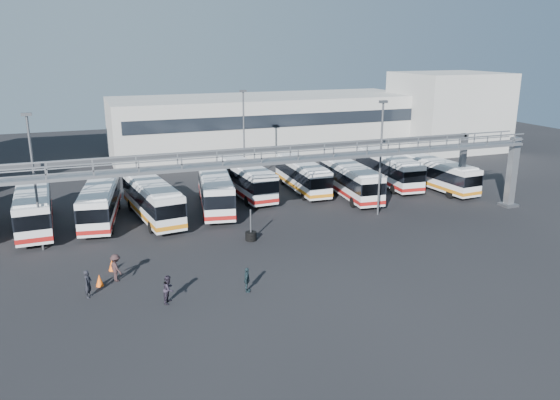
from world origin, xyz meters
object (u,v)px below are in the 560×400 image
object	(u,v)px
bus_7	(350,179)
pedestrian_a	(88,284)
light_pole_mid	(381,152)
pedestrian_d	(247,280)
bus_4	(215,189)
bus_1	(34,207)
bus_6	(302,175)
cone_left	(99,280)
light_pole_left	(34,175)
bus_2	(100,201)
bus_5	(245,178)
bus_8	(388,168)
pedestrian_b	(169,289)
bus_3	(152,199)
tire_stack	(251,235)
pedestrian_c	(116,268)
cone_right	(112,265)
bus_9	(437,173)
light_pole_back	(244,132)

from	to	relation	value
bus_7	pedestrian_a	world-z (taller)	bus_7
light_pole_mid	pedestrian_d	xyz separation A→B (m)	(-15.83, -11.26, -4.93)
light_pole_mid	bus_4	xyz separation A→B (m)	(-13.33, 6.77, -3.81)
bus_1	bus_6	size ratio (longest dim) A/B	1.09
bus_1	bus_6	distance (m)	25.72
bus_1	cone_left	size ratio (longest dim) A/B	14.71
light_pole_left	pedestrian_a	world-z (taller)	light_pole_left
bus_2	bus_6	world-z (taller)	bus_2
light_pole_mid	bus_5	world-z (taller)	light_pole_mid
bus_8	pedestrian_a	bearing A→B (deg)	-146.69
bus_6	pedestrian_b	distance (m)	27.24
bus_3	light_pole_left	bearing A→B (deg)	-159.48
tire_stack	light_pole_left	bearing A→B (deg)	167.02
bus_4	bus_3	bearing A→B (deg)	-159.59
bus_7	pedestrian_c	bearing A→B (deg)	-146.78
pedestrian_b	pedestrian_c	xyz separation A→B (m)	(-2.68, 4.31, 0.05)
bus_1	bus_7	bearing A→B (deg)	-2.75
pedestrian_c	tire_stack	world-z (taller)	tire_stack
bus_3	bus_5	xyz separation A→B (m)	(9.83, 4.52, -0.02)
bus_3	bus_4	world-z (taller)	bus_4
bus_2	pedestrian_d	world-z (taller)	bus_2
pedestrian_c	bus_6	bearing A→B (deg)	-72.88
light_pole_left	pedestrian_a	distance (m)	11.14
bus_7	cone_left	xyz separation A→B (m)	(-24.70, -13.34, -1.46)
pedestrian_d	cone_right	distance (m)	9.96
bus_5	bus_6	size ratio (longest dim) A/B	1.06
bus_2	cone_right	size ratio (longest dim) A/B	14.65
bus_9	pedestrian_c	world-z (taller)	bus_9
light_pole_left	tire_stack	bearing A→B (deg)	-12.98
light_pole_mid	cone_left	bearing A→B (deg)	-163.62
bus_9	pedestrian_a	distance (m)	38.08
light_pole_left	pedestrian_d	bearing A→B (deg)	-45.20
bus_1	bus_5	world-z (taller)	bus_1
tire_stack	bus_8	bearing A→B (deg)	30.87
bus_6	bus_5	bearing A→B (deg)	179.88
bus_8	cone_right	bearing A→B (deg)	-151.00
light_pole_mid	bus_4	world-z (taller)	light_pole_mid
light_pole_back	bus_3	bearing A→B (deg)	-140.23
bus_2	tire_stack	bearing A→B (deg)	-31.44
bus_3	bus_8	bearing A→B (deg)	-0.02
light_pole_left	bus_1	world-z (taller)	light_pole_left
light_pole_back	bus_1	size ratio (longest dim) A/B	0.88
bus_1	pedestrian_d	distance (m)	21.96
bus_4	pedestrian_d	size ratio (longest dim) A/B	7.38
light_pole_mid	pedestrian_b	bearing A→B (deg)	-151.85
light_pole_back	cone_right	world-z (taller)	light_pole_back
bus_4	bus_8	world-z (taller)	bus_4
bus_3	light_pole_mid	bearing A→B (deg)	-23.91
bus_4	cone_left	size ratio (longest dim) A/B	14.94
bus_8	pedestrian_c	bearing A→B (deg)	-148.00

